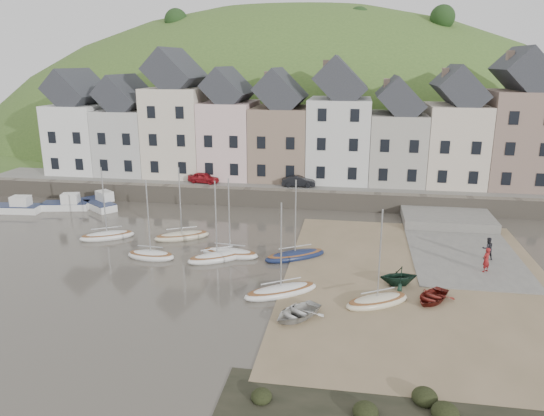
% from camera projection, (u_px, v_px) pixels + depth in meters
% --- Properties ---
extents(ground, '(160.00, 160.00, 0.00)m').
position_uv_depth(ground, '(258.00, 271.00, 36.58)').
color(ground, '#4B443B').
rests_on(ground, ground).
extents(quay_land, '(90.00, 30.00, 1.50)m').
position_uv_depth(quay_land, '(305.00, 170.00, 66.74)').
color(quay_land, '#405F26').
rests_on(quay_land, ground).
extents(quay_street, '(70.00, 7.00, 0.10)m').
position_uv_depth(quay_street, '(294.00, 185.00, 55.61)').
color(quay_street, slate).
rests_on(quay_street, quay_land).
extents(seawall, '(70.00, 1.20, 1.80)m').
position_uv_depth(seawall, '(289.00, 199.00, 52.47)').
color(seawall, slate).
rests_on(seawall, ground).
extents(beach, '(18.00, 26.00, 0.06)m').
position_uv_depth(beach, '(418.00, 281.00, 34.86)').
color(beach, '#79684A').
rests_on(beach, ground).
extents(slipway, '(8.00, 18.00, 0.12)m').
position_uv_depth(slipway, '(458.00, 244.00, 41.82)').
color(slipway, slate).
rests_on(slipway, ground).
extents(hillside, '(134.40, 84.00, 84.00)m').
position_uv_depth(hillside, '(292.00, 236.00, 99.23)').
color(hillside, '#405F26').
rests_on(hillside, ground).
extents(townhouse_terrace, '(61.05, 8.00, 13.93)m').
position_uv_depth(townhouse_terrace, '(314.00, 127.00, 57.07)').
color(townhouse_terrace, white).
rests_on(townhouse_terrace, quay_land).
extents(sailboat_0, '(4.62, 3.51, 6.32)m').
position_uv_depth(sailboat_0, '(107.00, 236.00, 43.30)').
color(sailboat_0, white).
rests_on(sailboat_0, ground).
extents(sailboat_1, '(3.78, 1.69, 6.32)m').
position_uv_depth(sailboat_1, '(151.00, 255.00, 38.93)').
color(sailboat_1, white).
rests_on(sailboat_1, ground).
extents(sailboat_2, '(4.79, 3.52, 6.32)m').
position_uv_depth(sailboat_2, '(182.00, 236.00, 43.26)').
color(sailboat_2, beige).
rests_on(sailboat_2, ground).
extents(sailboat_3, '(4.64, 3.77, 6.32)m').
position_uv_depth(sailboat_3, '(217.00, 257.00, 38.58)').
color(sailboat_3, white).
rests_on(sailboat_3, ground).
extents(sailboat_4, '(4.62, 2.00, 6.32)m').
position_uv_depth(sailboat_4, '(230.00, 253.00, 39.38)').
color(sailboat_4, white).
rests_on(sailboat_4, ground).
extents(sailboat_5, '(4.97, 3.91, 6.32)m').
position_uv_depth(sailboat_5, '(295.00, 255.00, 38.91)').
color(sailboat_5, '#152043').
rests_on(sailboat_5, ground).
extents(sailboat_6, '(5.05, 3.99, 6.32)m').
position_uv_depth(sailboat_6, '(281.00, 291.00, 32.87)').
color(sailboat_6, white).
rests_on(sailboat_6, ground).
extents(sailboat_7, '(4.46, 3.52, 6.32)m').
position_uv_depth(sailboat_7, '(377.00, 301.00, 31.49)').
color(sailboat_7, beige).
rests_on(sailboat_7, ground).
extents(motorboat_0, '(4.81, 2.63, 1.70)m').
position_uv_depth(motorboat_0, '(67.00, 204.00, 51.75)').
color(motorboat_0, white).
rests_on(motorboat_0, ground).
extents(motorboat_1, '(5.05, 2.18, 1.70)m').
position_uv_depth(motorboat_1, '(17.00, 207.00, 50.70)').
color(motorboat_1, white).
rests_on(motorboat_1, ground).
extents(motorboat_2, '(5.06, 4.38, 1.70)m').
position_uv_depth(motorboat_2, '(99.00, 203.00, 52.23)').
color(motorboat_2, white).
rests_on(motorboat_2, ground).
extents(rowboat_white, '(3.82, 4.01, 0.68)m').
position_uv_depth(rowboat_white, '(297.00, 312.00, 29.76)').
color(rowboat_white, silver).
rests_on(rowboat_white, beach).
extents(rowboat_green, '(2.98, 2.74, 1.32)m').
position_uv_depth(rowboat_green, '(399.00, 276.00, 34.02)').
color(rowboat_green, black).
rests_on(rowboat_green, beach).
extents(rowboat_red, '(3.38, 3.63, 0.61)m').
position_uv_depth(rowboat_red, '(432.00, 297.00, 31.82)').
color(rowboat_red, maroon).
rests_on(rowboat_red, beach).
extents(person_red, '(0.77, 0.75, 1.78)m').
position_uv_depth(person_red, '(486.00, 260.00, 36.01)').
color(person_red, maroon).
rests_on(person_red, slipway).
extents(person_dark, '(0.95, 0.81, 1.71)m').
position_uv_depth(person_dark, '(488.00, 248.00, 38.28)').
color(person_dark, '#232228').
rests_on(person_dark, slipway).
extents(car_left, '(3.62, 1.99, 1.16)m').
position_uv_depth(car_left, '(204.00, 178.00, 56.01)').
color(car_left, maroon).
rests_on(car_left, quay_street).
extents(car_right, '(3.59, 1.40, 1.16)m').
position_uv_depth(car_right, '(299.00, 181.00, 54.39)').
color(car_right, black).
rests_on(car_right, quay_street).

